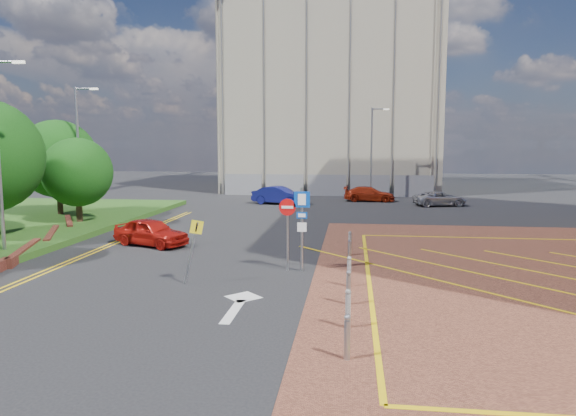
% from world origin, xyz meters
% --- Properties ---
extents(ground, '(140.00, 140.00, 0.00)m').
position_xyz_m(ground, '(0.00, 0.00, 0.00)').
color(ground, black).
rests_on(ground, ground).
extents(retaining_wall, '(6.06, 20.33, 0.40)m').
position_xyz_m(retaining_wall, '(-11.80, 2.00, 0.20)').
color(retaining_wall, brown).
rests_on(retaining_wall, ground).
extents(tree_c, '(4.00, 4.00, 4.90)m').
position_xyz_m(tree_c, '(-13.50, 10.00, 3.19)').
color(tree_c, '#3D2B1C').
rests_on(tree_c, grass_bed).
extents(tree_d, '(5.00, 5.00, 6.08)m').
position_xyz_m(tree_d, '(-16.50, 13.00, 3.87)').
color(tree_d, '#3D2B1C').
rests_on(tree_d, grass_bed).
extents(lamp_left_far, '(1.53, 0.16, 8.00)m').
position_xyz_m(lamp_left_far, '(-14.42, 12.00, 4.66)').
color(lamp_left_far, '#9EA0A8').
rests_on(lamp_left_far, grass_bed).
extents(lamp_back, '(1.53, 0.16, 8.00)m').
position_xyz_m(lamp_back, '(4.08, 28.00, 4.36)').
color(lamp_back, '#9EA0A8').
rests_on(lamp_back, ground).
extents(sign_cluster, '(1.17, 0.12, 3.20)m').
position_xyz_m(sign_cluster, '(0.30, 0.98, 1.95)').
color(sign_cluster, '#9EA0A8').
rests_on(sign_cluster, ground).
extents(warning_sign, '(0.72, 0.41, 2.25)m').
position_xyz_m(warning_sign, '(-3.02, -1.31, 1.43)').
color(warning_sign, '#9EA0A8').
rests_on(warning_sign, ground).
extents(bollard_row, '(0.14, 11.14, 0.90)m').
position_xyz_m(bollard_row, '(2.30, -1.67, 0.47)').
color(bollard_row, '#9EA0A8').
rests_on(bollard_row, forecourt).
extents(construction_building, '(21.20, 19.20, 22.00)m').
position_xyz_m(construction_building, '(0.00, 40.00, 11.00)').
color(construction_building, gray).
rests_on(construction_building, ground).
extents(construction_fence, '(21.60, 0.06, 2.00)m').
position_xyz_m(construction_fence, '(1.00, 30.00, 1.00)').
color(construction_fence, gray).
rests_on(construction_fence, ground).
extents(car_red_left, '(4.12, 2.86, 1.30)m').
position_xyz_m(car_red_left, '(-7.13, 5.07, 0.65)').
color(car_red_left, '#AE150E').
rests_on(car_red_left, ground).
extents(car_blue_back, '(4.63, 2.65, 1.44)m').
position_xyz_m(car_blue_back, '(-3.46, 22.75, 0.72)').
color(car_blue_back, navy).
rests_on(car_blue_back, ground).
extents(car_red_back, '(4.35, 1.89, 1.25)m').
position_xyz_m(car_red_back, '(3.81, 25.83, 0.62)').
color(car_red_back, '#A4240E').
rests_on(car_red_back, ground).
extents(car_silver_back, '(4.43, 2.86, 1.14)m').
position_xyz_m(car_silver_back, '(9.21, 23.18, 0.57)').
color(car_silver_back, '#9D9CA3').
rests_on(car_silver_back, ground).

